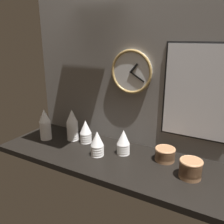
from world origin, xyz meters
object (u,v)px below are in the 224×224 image
Objects in this scene: cup_stack_center_left at (86,131)px; bowl_stack_far_right at (191,168)px; menu_board at (199,93)px; cup_stack_center_right at (123,142)px; bowl_stack_right at (165,154)px; cup_stack_center at (97,143)px; cup_stack_far_left at (45,124)px; wall_clock at (131,72)px; cup_stack_left at (72,125)px.

bowl_stack_far_right is at bearing -7.18° from cup_stack_center_left.
menu_board is at bearing 11.49° from cup_stack_center_left.
cup_stack_center_right is 0.28m from bowl_stack_right.
cup_stack_center is at bearing -143.90° from cup_stack_center_right.
cup_stack_center is 1.32× the size of bowl_stack_right.
cup_stack_center is 1.32× the size of bowl_stack_far_right.
cup_stack_center_right is at bearing 171.18° from bowl_stack_far_right.
wall_clock is (0.60, 0.25, 0.41)m from cup_stack_far_left.
cup_stack_center_left is at bearing -168.51° from menu_board.
cup_stack_center_right is 0.57m from menu_board.
cup_stack_far_left is (-0.30, -0.10, 0.03)m from cup_stack_center_left.
cup_stack_left reaches higher than cup_stack_center_left.
cup_stack_center_left is 1.32× the size of bowl_stack_far_right.
cup_stack_center is at bearing -35.31° from cup_stack_center_left.
menu_board is at bearing 26.89° from cup_stack_center.
cup_stack_left is 0.80× the size of wall_clock.
cup_stack_center_left is at bearing 4.93° from cup_stack_left.
cup_stack_center_left is 0.23m from cup_stack_center.
cup_stack_center_right is 0.48m from wall_clock.
menu_board reaches higher than bowl_stack_far_right.
wall_clock is (0.11, 0.28, 0.45)m from cup_stack_center.
bowl_stack_far_right is at bearing -5.64° from cup_stack_left.
cup_stack_left is at bearing -159.68° from wall_clock.
cup_stack_left is 0.73m from bowl_stack_right.
bowl_stack_far_right is 0.43× the size of wall_clock.
menu_board is (0.45, 0.01, -0.10)m from wall_clock.
cup_stack_far_left is at bearing -157.70° from wall_clock.
cup_stack_left is at bearing 26.45° from cup_stack_far_left.
wall_clock is 0.46m from menu_board.
cup_stack_center_left is 0.56m from wall_clock.
wall_clock is at bearing 20.32° from cup_stack_left.
cup_stack_left reaches higher than cup_stack_center.
cup_stack_center is at bearing -3.31° from cup_stack_far_left.
menu_board is at bearing 23.32° from cup_stack_center_right.
bowl_stack_far_right is 0.22× the size of menu_board.
wall_clock is (0.41, 0.15, 0.41)m from cup_stack_left.
bowl_stack_far_right is at bearing -32.77° from bowl_stack_right.
bowl_stack_right is 0.22× the size of menu_board.
wall_clock reaches higher than cup_stack_center.
cup_stack_center is 0.18m from cup_stack_center_right.
cup_stack_center_left is at bearing -154.30° from wall_clock.
wall_clock is at bearing 25.70° from cup_stack_center_left.
bowl_stack_right is at bearing 7.64° from cup_stack_far_left.
cup_stack_center is 0.57× the size of wall_clock.
cup_stack_center_left is 0.32m from cup_stack_far_left.
cup_stack_far_left is 1.40× the size of cup_stack_center.
cup_stack_left is (-0.12, -0.01, 0.03)m from cup_stack_center_left.
bowl_stack_far_right is at bearing 0.24° from cup_stack_far_left.
cup_stack_left is (-0.30, 0.12, 0.03)m from cup_stack_center.
cup_stack_left is at bearing -175.07° from cup_stack_center_left.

